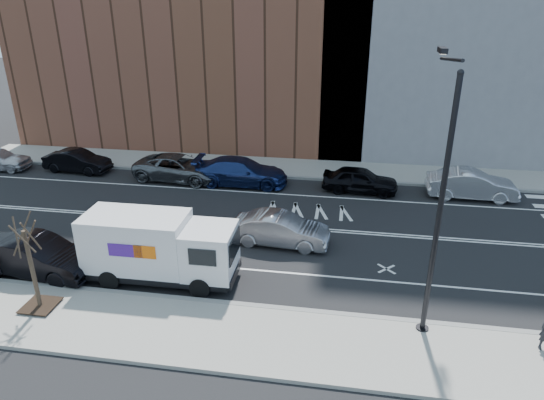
% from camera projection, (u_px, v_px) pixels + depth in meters
% --- Properties ---
extents(ground, '(120.00, 120.00, 0.00)m').
position_uv_depth(ground, '(264.00, 226.00, 24.82)').
color(ground, black).
rests_on(ground, ground).
extents(sidewalk_near, '(44.00, 3.60, 0.15)m').
position_uv_depth(sidewalk_near, '(219.00, 335.00, 16.82)').
color(sidewalk_near, gray).
rests_on(sidewalk_near, ground).
extents(sidewalk_far, '(44.00, 3.60, 0.15)m').
position_uv_depth(sidewalk_far, '(286.00, 168.00, 32.77)').
color(sidewalk_far, gray).
rests_on(sidewalk_far, ground).
extents(curb_near, '(44.00, 0.25, 0.17)m').
position_uv_depth(curb_near, '(231.00, 304.00, 18.44)').
color(curb_near, gray).
rests_on(curb_near, ground).
extents(curb_far, '(44.00, 0.25, 0.17)m').
position_uv_depth(curb_far, '(283.00, 177.00, 31.13)').
color(curb_far, gray).
rests_on(curb_far, ground).
extents(road_markings, '(40.00, 8.60, 0.01)m').
position_uv_depth(road_markings, '(264.00, 226.00, 24.82)').
color(road_markings, white).
rests_on(road_markings, ground).
extents(streetlight, '(0.44, 4.02, 9.34)m').
position_uv_depth(streetlight, '(439.00, 194.00, 15.51)').
color(streetlight, black).
rests_on(streetlight, ground).
extents(street_tree, '(1.20, 1.20, 3.75)m').
position_uv_depth(street_tree, '(34.00, 277.00, 17.67)').
color(street_tree, black).
rests_on(street_tree, ground).
extents(fedex_van, '(6.28, 2.29, 2.86)m').
position_uv_depth(fedex_van, '(159.00, 247.00, 19.64)').
color(fedex_van, black).
rests_on(fedex_van, ground).
extents(far_parked_b, '(4.53, 1.93, 1.45)m').
position_uv_depth(far_parked_b, '(77.00, 161.00, 32.02)').
color(far_parked_b, black).
rests_on(far_parked_b, ground).
extents(far_parked_c, '(5.92, 3.16, 1.58)m').
position_uv_depth(far_parked_c, '(179.00, 168.00, 30.62)').
color(far_parked_c, '#565A5F').
rests_on(far_parked_c, ground).
extents(far_parked_d, '(5.77, 2.41, 1.67)m').
position_uv_depth(far_parked_d, '(241.00, 172.00, 29.85)').
color(far_parked_d, navy).
rests_on(far_parked_d, ground).
extents(far_parked_e, '(4.54, 2.08, 1.51)m').
position_uv_depth(far_parked_e, '(360.00, 180.00, 28.76)').
color(far_parked_e, black).
rests_on(far_parked_e, ground).
extents(far_parked_f, '(5.01, 1.78, 1.65)m').
position_uv_depth(far_parked_f, '(472.00, 184.00, 27.88)').
color(far_parked_f, silver).
rests_on(far_parked_f, ground).
extents(driving_sedan, '(4.69, 1.92, 1.51)m').
position_uv_depth(driving_sedan, '(280.00, 230.00, 22.75)').
color(driving_sedan, '#9E9EA2').
rests_on(driving_sedan, ground).
extents(near_parked_rear_a, '(5.25, 2.28, 1.68)m').
position_uv_depth(near_parked_rear_a, '(37.00, 256.00, 20.28)').
color(near_parked_rear_a, black).
rests_on(near_parked_rear_a, ground).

